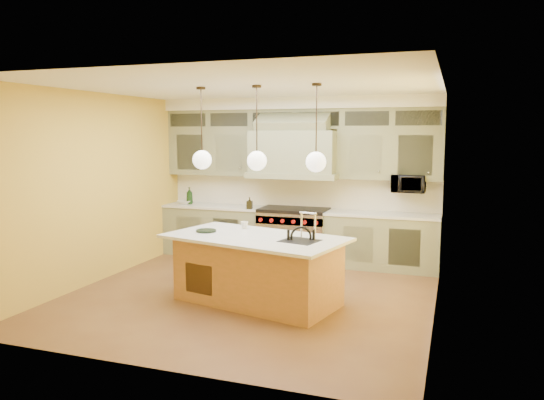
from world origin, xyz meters
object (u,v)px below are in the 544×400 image
at_px(kitchen_island, 258,268).
at_px(microwave, 408,184).
at_px(range, 294,235).
at_px(counter_stool, 302,265).

distance_m(kitchen_island, microwave, 3.20).
height_order(range, microwave, microwave).
bearing_deg(counter_stool, kitchen_island, 142.02).
distance_m(range, microwave, 2.18).
bearing_deg(microwave, kitchen_island, -124.77).
xyz_separation_m(range, microwave, (1.95, 0.11, 0.96)).
bearing_deg(range, counter_stool, -71.10).
distance_m(kitchen_island, counter_stool, 0.72).
bearing_deg(range, kitchen_island, -84.94).
distance_m(range, counter_stool, 2.75).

